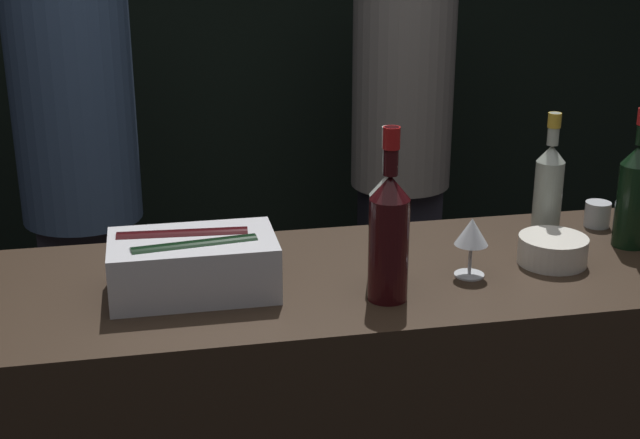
# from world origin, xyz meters

# --- Properties ---
(wall_back_chalkboard) EXTENTS (6.40, 0.06, 2.80)m
(wall_back_chalkboard) POSITION_xyz_m (0.00, 2.40, 1.40)
(wall_back_chalkboard) COLOR black
(wall_back_chalkboard) RESTS_ON ground_plane
(ice_bin_with_bottles) EXTENTS (0.35, 0.21, 0.13)m
(ice_bin_with_bottles) POSITION_xyz_m (-0.28, 0.26, 1.15)
(ice_bin_with_bottles) COLOR silver
(ice_bin_with_bottles) RESTS_ON bar_counter
(bowl_white) EXTENTS (0.16, 0.16, 0.06)m
(bowl_white) POSITION_xyz_m (0.53, 0.26, 1.12)
(bowl_white) COLOR silver
(bowl_white) RESTS_ON bar_counter
(wine_glass) EXTENTS (0.07, 0.07, 0.13)m
(wine_glass) POSITION_xyz_m (0.32, 0.23, 1.18)
(wine_glass) COLOR silver
(wine_glass) RESTS_ON bar_counter
(candle_votive) EXTENTS (0.06, 0.06, 0.06)m
(candle_votive) POSITION_xyz_m (0.75, 0.47, 1.12)
(candle_votive) COLOR silver
(candle_votive) RESTS_ON bar_counter
(red_wine_bottle_tall) EXTENTS (0.08, 0.08, 0.37)m
(red_wine_bottle_tall) POSITION_xyz_m (0.11, 0.15, 1.23)
(red_wine_bottle_tall) COLOR black
(red_wine_bottle_tall) RESTS_ON bar_counter
(rose_wine_bottle) EXTENTS (0.07, 0.07, 0.31)m
(rose_wine_bottle) POSITION_xyz_m (0.58, 0.41, 1.21)
(rose_wine_bottle) COLOR #9EA899
(rose_wine_bottle) RESTS_ON bar_counter
(red_wine_bottle_burgundy) EXTENTS (0.08, 0.08, 0.33)m
(red_wine_bottle_burgundy) POSITION_xyz_m (0.76, 0.33, 1.22)
(red_wine_bottle_burgundy) COLOR black
(red_wine_bottle_burgundy) RESTS_ON bar_counter
(white_wine_bottle) EXTENTS (0.08, 0.08, 0.34)m
(white_wine_bottle) POSITION_xyz_m (0.13, 0.24, 1.22)
(white_wine_bottle) COLOR #B2B7AD
(white_wine_bottle) RESTS_ON bar_counter
(person_in_hoodie) EXTENTS (0.38, 0.38, 1.79)m
(person_in_hoodie) POSITION_xyz_m (0.59, 1.70, 0.99)
(person_in_hoodie) COLOR black
(person_in_hoodie) RESTS_ON ground_plane
(person_blond_tee) EXTENTS (0.40, 0.40, 1.82)m
(person_blond_tee) POSITION_xyz_m (-0.59, 1.49, 1.01)
(person_blond_tee) COLOR black
(person_blond_tee) RESTS_ON ground_plane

